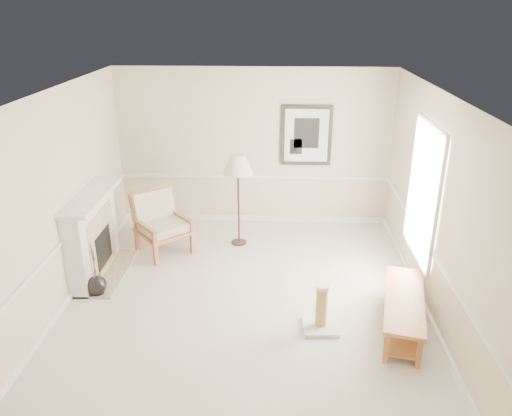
{
  "coord_description": "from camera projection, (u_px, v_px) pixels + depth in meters",
  "views": [
    {
      "loc": [
        0.43,
        -6.12,
        3.91
      ],
      "look_at": [
        0.13,
        0.7,
        1.1
      ],
      "focal_mm": 35.0,
      "sensor_mm": 36.0,
      "label": 1
    }
  ],
  "objects": [
    {
      "name": "fireplace",
      "position": [
        93.0,
        236.0,
        7.56
      ],
      "size": [
        0.64,
        1.64,
        1.31
      ],
      "color": "white",
      "rests_on": "ground"
    },
    {
      "name": "floor_lamp",
      "position": [
        238.0,
        167.0,
        8.24
      ],
      "size": [
        0.67,
        0.67,
        1.61
      ],
      "rotation": [
        0.0,
        0.0,
        0.44
      ],
      "color": "black",
      "rests_on": "ground"
    },
    {
      "name": "room",
      "position": [
        254.0,
        172.0,
        6.51
      ],
      "size": [
        5.04,
        5.54,
        2.92
      ],
      "color": "beige",
      "rests_on": "ground"
    },
    {
      "name": "floor_vase",
      "position": [
        97.0,
        286.0,
        7.16
      ],
      "size": [
        0.28,
        0.28,
        0.83
      ],
      "rotation": [
        0.0,
        0.0,
        -0.35
      ],
      "color": "black",
      "rests_on": "ground"
    },
    {
      "name": "bench",
      "position": [
        404.0,
        308.0,
        6.36
      ],
      "size": [
        0.83,
        1.68,
        0.46
      ],
      "rotation": [
        0.0,
        0.0,
        -0.22
      ],
      "color": "#9E6933",
      "rests_on": "ground"
    },
    {
      "name": "scratching_post",
      "position": [
        321.0,
        315.0,
        6.4
      ],
      "size": [
        0.47,
        0.47,
        0.64
      ],
      "rotation": [
        0.0,
        0.0,
        0.06
      ],
      "color": "white",
      "rests_on": "ground"
    },
    {
      "name": "armchair",
      "position": [
        160.0,
        220.0,
        8.35
      ],
      "size": [
        1.12,
        1.13,
        1.02
      ],
      "rotation": [
        0.0,
        0.0,
        0.71
      ],
      "color": "#9E6933",
      "rests_on": "ground"
    },
    {
      "name": "ground",
      "position": [
        245.0,
        297.0,
        7.16
      ],
      "size": [
        5.5,
        5.5,
        0.0
      ],
      "primitive_type": "plane",
      "color": "silver",
      "rests_on": "ground"
    }
  ]
}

